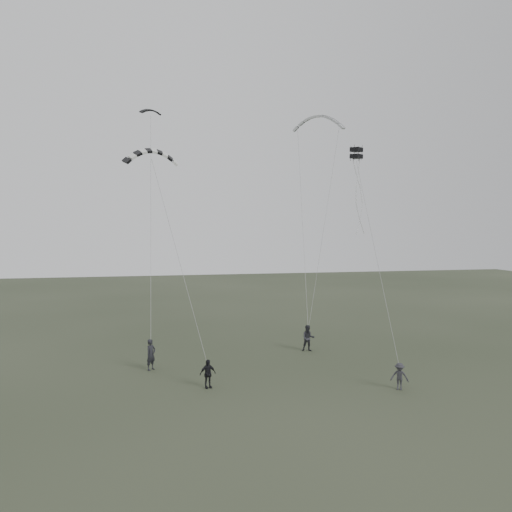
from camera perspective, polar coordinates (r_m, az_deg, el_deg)
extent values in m
plane|color=#2D3623|center=(29.35, -0.42, -14.76)|extent=(140.00, 140.00, 0.00)
imported|color=black|center=(33.11, -11.92, -10.97)|extent=(0.84, 0.84, 1.97)
imported|color=#27272D|center=(37.40, 5.99, -9.32)|extent=(1.06, 0.90, 1.91)
imported|color=black|center=(29.10, -5.54, -13.25)|extent=(1.03, 0.65, 1.63)
imported|color=#2D2C32|center=(29.80, 16.08, -13.08)|extent=(1.13, 0.98, 1.52)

